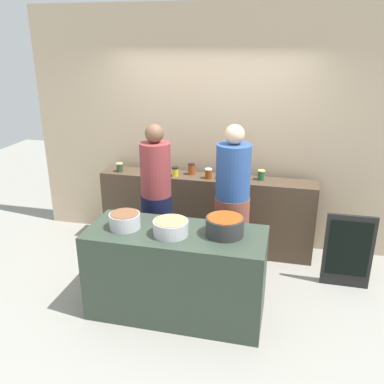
{
  "coord_description": "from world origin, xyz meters",
  "views": [
    {
      "loc": [
        0.96,
        -3.66,
        2.59
      ],
      "look_at": [
        0.0,
        0.35,
        1.05
      ],
      "focal_mm": 38.55,
      "sensor_mm": 36.0,
      "label": 1
    }
  ],
  "objects_px": {
    "preserve_jar_7": "(232,175)",
    "cooking_pot_center": "(171,228)",
    "preserve_jar_8": "(246,175)",
    "preserve_jar_1": "(152,168)",
    "cooking_pot_right": "(225,226)",
    "chalkboard_sign": "(348,251)",
    "preserve_jar_4": "(191,169)",
    "preserve_jar_5": "(208,174)",
    "cook_in_cap": "(232,211)",
    "cooking_pot_left": "(125,221)",
    "preserve_jar_6": "(222,174)",
    "preserve_jar_9": "(261,175)",
    "preserve_jar_3": "(175,172)",
    "preserve_jar_0": "(120,167)",
    "cook_with_tongs": "(157,209)",
    "preserve_jar_2": "(164,170)"
  },
  "relations": [
    {
      "from": "preserve_jar_9",
      "to": "cooking_pot_right",
      "type": "height_order",
      "value": "preserve_jar_9"
    },
    {
      "from": "preserve_jar_6",
      "to": "preserve_jar_7",
      "type": "bearing_deg",
      "value": -12.59
    },
    {
      "from": "preserve_jar_9",
      "to": "cooking_pot_left",
      "type": "distance_m",
      "value": 1.88
    },
    {
      "from": "preserve_jar_5",
      "to": "preserve_jar_8",
      "type": "relative_size",
      "value": 0.88
    },
    {
      "from": "preserve_jar_9",
      "to": "chalkboard_sign",
      "type": "distance_m",
      "value": 1.31
    },
    {
      "from": "preserve_jar_1",
      "to": "cooking_pot_center",
      "type": "height_order",
      "value": "preserve_jar_1"
    },
    {
      "from": "cook_in_cap",
      "to": "chalkboard_sign",
      "type": "distance_m",
      "value": 1.32
    },
    {
      "from": "preserve_jar_8",
      "to": "preserve_jar_4",
      "type": "bearing_deg",
      "value": 172.94
    },
    {
      "from": "cook_with_tongs",
      "to": "cook_in_cap",
      "type": "bearing_deg",
      "value": 7.95
    },
    {
      "from": "preserve_jar_9",
      "to": "cooking_pot_right",
      "type": "bearing_deg",
      "value": -98.89
    },
    {
      "from": "cooking_pot_center",
      "to": "cooking_pot_right",
      "type": "distance_m",
      "value": 0.5
    },
    {
      "from": "preserve_jar_1",
      "to": "preserve_jar_7",
      "type": "height_order",
      "value": "preserve_jar_7"
    },
    {
      "from": "preserve_jar_8",
      "to": "cook_in_cap",
      "type": "height_order",
      "value": "cook_in_cap"
    },
    {
      "from": "cooking_pot_left",
      "to": "cooking_pot_center",
      "type": "bearing_deg",
      "value": -4.79
    },
    {
      "from": "preserve_jar_3",
      "to": "preserve_jar_8",
      "type": "xyz_separation_m",
      "value": [
        0.87,
        0.02,
        0.01
      ]
    },
    {
      "from": "preserve_jar_6",
      "to": "cooking_pot_center",
      "type": "relative_size",
      "value": 0.35
    },
    {
      "from": "preserve_jar_5",
      "to": "preserve_jar_9",
      "type": "height_order",
      "value": "preserve_jar_5"
    },
    {
      "from": "preserve_jar_1",
      "to": "cooking_pot_right",
      "type": "distance_m",
      "value": 1.79
    },
    {
      "from": "preserve_jar_8",
      "to": "cooking_pot_left",
      "type": "height_order",
      "value": "preserve_jar_8"
    },
    {
      "from": "preserve_jar_9",
      "to": "cooking_pot_left",
      "type": "height_order",
      "value": "preserve_jar_9"
    },
    {
      "from": "preserve_jar_2",
      "to": "chalkboard_sign",
      "type": "height_order",
      "value": "preserve_jar_2"
    },
    {
      "from": "preserve_jar_0",
      "to": "cook_with_tongs",
      "type": "height_order",
      "value": "cook_with_tongs"
    },
    {
      "from": "cooking_pot_left",
      "to": "cooking_pot_center",
      "type": "height_order",
      "value": "cooking_pot_left"
    },
    {
      "from": "preserve_jar_7",
      "to": "cooking_pot_right",
      "type": "height_order",
      "value": "preserve_jar_7"
    },
    {
      "from": "preserve_jar_7",
      "to": "preserve_jar_8",
      "type": "relative_size",
      "value": 0.95
    },
    {
      "from": "preserve_jar_6",
      "to": "cooking_pot_right",
      "type": "height_order",
      "value": "preserve_jar_6"
    },
    {
      "from": "preserve_jar_0",
      "to": "chalkboard_sign",
      "type": "relative_size",
      "value": 0.13
    },
    {
      "from": "preserve_jar_1",
      "to": "cook_with_tongs",
      "type": "xyz_separation_m",
      "value": [
        0.29,
        -0.72,
        -0.23
      ]
    },
    {
      "from": "preserve_jar_3",
      "to": "preserve_jar_8",
      "type": "relative_size",
      "value": 0.8
    },
    {
      "from": "cook_with_tongs",
      "to": "cook_in_cap",
      "type": "height_order",
      "value": "cook_in_cap"
    },
    {
      "from": "preserve_jar_0",
      "to": "preserve_jar_8",
      "type": "height_order",
      "value": "preserve_jar_8"
    },
    {
      "from": "preserve_jar_2",
      "to": "cooking_pot_center",
      "type": "relative_size",
      "value": 0.34
    },
    {
      "from": "preserve_jar_2",
      "to": "preserve_jar_7",
      "type": "distance_m",
      "value": 0.87
    },
    {
      "from": "preserve_jar_8",
      "to": "cooking_pot_left",
      "type": "xyz_separation_m",
      "value": [
        -0.99,
        -1.39,
        -0.09
      ]
    },
    {
      "from": "preserve_jar_7",
      "to": "cooking_pot_center",
      "type": "bearing_deg",
      "value": -104.31
    },
    {
      "from": "preserve_jar_6",
      "to": "chalkboard_sign",
      "type": "relative_size",
      "value": 0.14
    },
    {
      "from": "preserve_jar_7",
      "to": "cooking_pot_center",
      "type": "relative_size",
      "value": 0.42
    },
    {
      "from": "preserve_jar_1",
      "to": "cook_in_cap",
      "type": "height_order",
      "value": "cook_in_cap"
    },
    {
      "from": "cook_in_cap",
      "to": "preserve_jar_3",
      "type": "bearing_deg",
      "value": 146.32
    },
    {
      "from": "cooking_pot_right",
      "to": "chalkboard_sign",
      "type": "xyz_separation_m",
      "value": [
        1.23,
        0.83,
        -0.54
      ]
    },
    {
      "from": "preserve_jar_5",
      "to": "preserve_jar_7",
      "type": "relative_size",
      "value": 0.93
    },
    {
      "from": "preserve_jar_1",
      "to": "cooking_pot_right",
      "type": "height_order",
      "value": "preserve_jar_1"
    },
    {
      "from": "preserve_jar_8",
      "to": "preserve_jar_1",
      "type": "bearing_deg",
      "value": 177.81
    },
    {
      "from": "cooking_pot_right",
      "to": "chalkboard_sign",
      "type": "height_order",
      "value": "cooking_pot_right"
    },
    {
      "from": "preserve_jar_5",
      "to": "cook_with_tongs",
      "type": "xyz_separation_m",
      "value": [
        -0.46,
        -0.65,
        -0.24
      ]
    },
    {
      "from": "preserve_jar_4",
      "to": "preserve_jar_5",
      "type": "distance_m",
      "value": 0.26
    },
    {
      "from": "preserve_jar_9",
      "to": "preserve_jar_3",
      "type": "bearing_deg",
      "value": -174.48
    },
    {
      "from": "preserve_jar_0",
      "to": "preserve_jar_5",
      "type": "distance_m",
      "value": 1.16
    },
    {
      "from": "preserve_jar_2",
      "to": "preserve_jar_6",
      "type": "height_order",
      "value": "preserve_jar_6"
    },
    {
      "from": "chalkboard_sign",
      "to": "cook_in_cap",
      "type": "bearing_deg",
      "value": -176.82
    }
  ]
}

